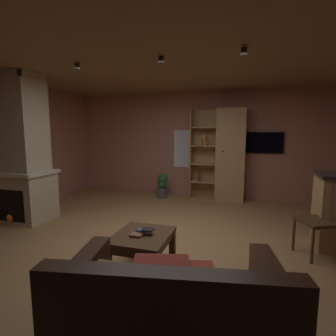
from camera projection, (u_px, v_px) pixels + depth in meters
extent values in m
cube|color=#A37A4C|center=(160.00, 244.00, 3.72)|extent=(6.48, 6.00, 0.02)
cube|color=#AD7060|center=(199.00, 145.00, 6.41)|extent=(6.60, 0.06, 2.59)
cube|color=#8E6B47|center=(159.00, 54.00, 3.37)|extent=(6.48, 6.00, 0.02)
cube|color=white|center=(185.00, 149.00, 6.50)|extent=(0.55, 0.01, 0.93)
cube|color=#BCAD8E|center=(25.00, 197.00, 4.71)|extent=(0.91, 0.68, 0.85)
cube|color=#BCAD8E|center=(20.00, 125.00, 4.53)|extent=(0.77, 0.58, 1.74)
cube|color=beige|center=(23.00, 172.00, 4.65)|extent=(0.99, 0.76, 0.06)
cube|color=black|center=(11.00, 205.00, 4.42)|extent=(0.64, 0.08, 0.55)
sphere|color=orange|center=(11.00, 217.00, 4.44)|extent=(0.14, 0.14, 0.14)
cube|color=tan|center=(230.00, 156.00, 5.95)|extent=(0.65, 0.38, 2.13)
cube|color=tan|center=(205.00, 154.00, 6.30)|extent=(0.60, 0.02, 2.13)
cube|color=tan|center=(192.00, 155.00, 6.21)|extent=(0.02, 0.38, 2.13)
sphere|color=black|center=(223.00, 151.00, 5.79)|extent=(0.04, 0.04, 0.04)
cube|color=tan|center=(203.00, 198.00, 6.27)|extent=(0.60, 0.38, 0.02)
cube|color=tan|center=(203.00, 181.00, 6.22)|extent=(0.60, 0.38, 0.02)
cube|color=tan|center=(203.00, 164.00, 6.16)|extent=(0.60, 0.38, 0.02)
cube|color=tan|center=(204.00, 146.00, 6.10)|extent=(0.60, 0.38, 0.02)
cube|color=tan|center=(204.00, 128.00, 6.04)|extent=(0.60, 0.38, 0.02)
cube|color=gold|center=(205.00, 140.00, 6.02)|extent=(0.05, 0.23, 0.24)
cube|color=brown|center=(199.00, 177.00, 6.18)|extent=(0.03, 0.23, 0.19)
cube|color=#B22D2D|center=(203.00, 142.00, 6.03)|extent=(0.05, 0.23, 0.17)
sphere|color=beige|center=(206.00, 144.00, 6.08)|extent=(0.10, 0.10, 0.10)
cube|color=#382116|center=(173.00, 327.00, 1.84)|extent=(1.64, 1.15, 0.42)
cube|color=#382116|center=(167.00, 307.00, 1.42)|extent=(1.50, 0.42, 0.42)
cube|color=#382116|center=(272.00, 318.00, 1.75)|extent=(0.31, 0.90, 0.67)
cube|color=#382116|center=(82.00, 304.00, 1.90)|extent=(0.31, 0.90, 0.67)
cube|color=#AD3D2D|center=(161.00, 284.00, 1.74)|extent=(0.40, 0.26, 0.38)
cube|color=olive|center=(122.00, 301.00, 1.63)|extent=(0.39, 0.15, 0.43)
cube|color=#AD3D2D|center=(179.00, 291.00, 1.73)|extent=(0.48, 0.27, 0.39)
cube|color=#4C331E|center=(142.00, 236.00, 2.90)|extent=(0.61, 0.70, 0.05)
cube|color=#4C331E|center=(142.00, 242.00, 2.91)|extent=(0.55, 0.63, 0.08)
cube|color=#4C331E|center=(108.00, 265.00, 2.71)|extent=(0.07, 0.07, 0.41)
cube|color=#4C331E|center=(155.00, 273.00, 2.56)|extent=(0.07, 0.07, 0.41)
cube|color=#4C331E|center=(133.00, 242.00, 3.30)|extent=(0.07, 0.07, 0.41)
cube|color=#4C331E|center=(172.00, 247.00, 3.14)|extent=(0.07, 0.07, 0.41)
cube|color=brown|center=(136.00, 235.00, 2.84)|extent=(0.13, 0.11, 0.03)
cube|color=#2D4C8C|center=(142.00, 230.00, 2.91)|extent=(0.13, 0.12, 0.02)
cube|color=black|center=(148.00, 230.00, 2.88)|extent=(0.13, 0.11, 0.02)
cube|color=#4C331E|center=(317.00, 221.00, 3.30)|extent=(0.56, 0.56, 0.04)
cube|color=#4C331E|center=(331.00, 203.00, 3.30)|extent=(0.21, 0.38, 0.44)
cylinder|color=#4C331E|center=(294.00, 234.00, 3.48)|extent=(0.04, 0.04, 0.46)
cylinder|color=#4C331E|center=(313.00, 245.00, 3.13)|extent=(0.04, 0.04, 0.46)
cylinder|color=#4C331E|center=(318.00, 232.00, 3.54)|extent=(0.04, 0.04, 0.46)
cylinder|color=#4C4C51|center=(162.00, 193.00, 6.37)|extent=(0.25, 0.25, 0.24)
sphere|color=#235B2D|center=(162.00, 184.00, 6.37)|extent=(0.23, 0.23, 0.23)
sphere|color=#235B2D|center=(163.00, 178.00, 6.34)|extent=(0.26, 0.26, 0.26)
cube|color=black|center=(263.00, 143.00, 5.91)|extent=(0.86, 0.05, 0.48)
cube|color=black|center=(263.00, 143.00, 5.89)|extent=(0.82, 0.01, 0.44)
cylinder|color=black|center=(19.00, 73.00, 4.05)|extent=(0.07, 0.07, 0.09)
cylinder|color=black|center=(77.00, 66.00, 3.65)|extent=(0.07, 0.07, 0.09)
cylinder|color=black|center=(161.00, 60.00, 3.33)|extent=(0.07, 0.07, 0.09)
cylinder|color=black|center=(244.00, 52.00, 3.00)|extent=(0.07, 0.07, 0.09)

